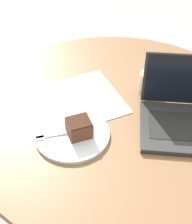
{
  "coord_description": "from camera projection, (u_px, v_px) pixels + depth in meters",
  "views": [
    {
      "loc": [
        0.12,
        0.85,
        1.45
      ],
      "look_at": [
        0.08,
        0.07,
        0.75
      ],
      "focal_mm": 50.0,
      "sensor_mm": 36.0,
      "label": 1
    }
  ],
  "objects": [
    {
      "name": "paper_document",
      "position": [
        78.0,
        100.0,
        1.15
      ],
      "size": [
        0.39,
        0.38,
        0.0
      ],
      "rotation": [
        0.0,
        0.0,
        0.37
      ],
      "color": "white",
      "rests_on": "dining_table"
    },
    {
      "name": "cake_slice",
      "position": [
        79.0,
        127.0,
        0.99
      ],
      "size": [
        0.09,
        0.09,
        0.06
      ],
      "rotation": [
        0.0,
        0.0,
        3.45
      ],
      "color": "brown",
      "rests_on": "plate"
    },
    {
      "name": "ground_plane",
      "position": [
        111.0,
        213.0,
        1.6
      ],
      "size": [
        12.0,
        12.0,
        0.0
      ],
      "primitive_type": "plane",
      "color": "#B7AD9E"
    },
    {
      "name": "dining_table",
      "position": [
        115.0,
        139.0,
        1.23
      ],
      "size": [
        1.07,
        1.07,
        0.71
      ],
      "color": "brown",
      "rests_on": "ground_plane"
    },
    {
      "name": "fork",
      "position": [
        56.0,
        134.0,
        1.0
      ],
      "size": [
        0.17,
        0.05,
        0.0
      ],
      "rotation": [
        0.0,
        0.0,
        6.48
      ],
      "color": "silver",
      "rests_on": "plate"
    },
    {
      "name": "coffee_glass",
      "position": [
        148.0,
        83.0,
        1.16
      ],
      "size": [
        0.07,
        0.07,
        0.09
      ],
      "color": "#C6AD89",
      "rests_on": "dining_table"
    },
    {
      "name": "plate",
      "position": [
        72.0,
        134.0,
        1.01
      ],
      "size": [
        0.24,
        0.24,
        0.01
      ],
      "color": "silver",
      "rests_on": "dining_table"
    },
    {
      "name": "laptop",
      "position": [
        187.0,
        116.0,
        1.03
      ],
      "size": [
        0.34,
        0.29,
        0.22
      ],
      "rotation": [
        0.0,
        0.0,
        6.13
      ],
      "color": "#2D2D2D",
      "rests_on": "dining_table"
    }
  ]
}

